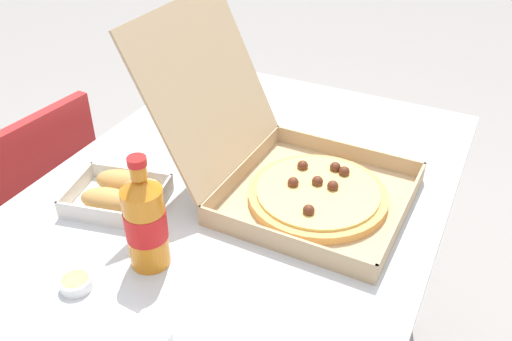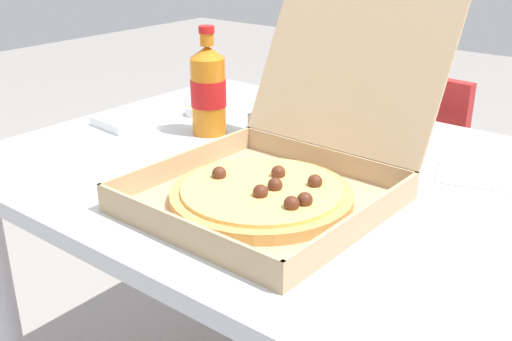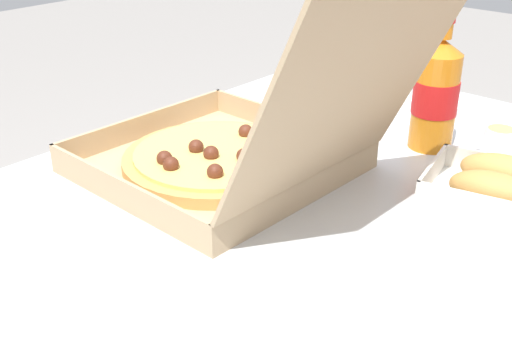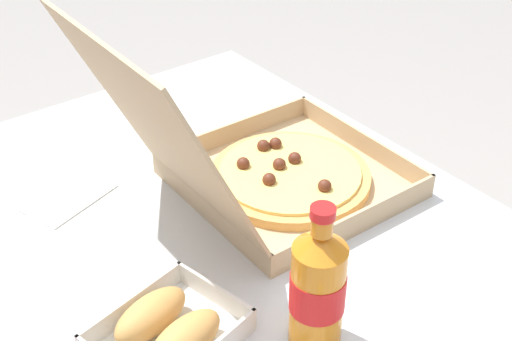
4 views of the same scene
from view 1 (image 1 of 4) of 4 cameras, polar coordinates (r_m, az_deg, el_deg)
The scene contains 7 objects.
dining_table at distance 1.23m, azimuth -1.61°, elevation -5.50°, with size 1.14×0.84×0.76m.
chair at distance 1.67m, azimuth -22.80°, elevation -4.77°, with size 0.43×0.43×0.83m.
pizza_box_open at distance 1.14m, azimuth 4.19°, elevation -0.33°, with size 0.37×0.52×0.37m.
bread_side_box at distance 1.16m, azimuth -14.33°, elevation -2.32°, with size 0.19×0.22×0.06m.
cola_bottle at distance 0.96m, azimuth -11.45°, elevation -5.18°, with size 0.07×0.07×0.22m.
paper_menu at distance 1.47m, azimuth -3.05°, elevation 5.99°, with size 0.21×0.15×0.00m, color white.
dipping_sauce_cup at distance 1.00m, azimuth -18.26°, elevation -11.03°, with size 0.06×0.06×0.02m.
Camera 1 is at (-0.84, -0.45, 1.45)m, focal length 38.38 mm.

